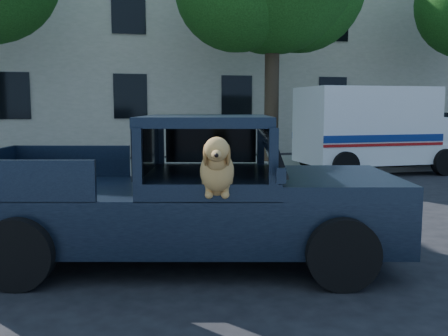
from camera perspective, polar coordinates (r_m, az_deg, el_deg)
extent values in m
plane|color=black|center=(5.31, -10.83, -13.36)|extent=(120.00, 120.00, 0.00)
cube|color=gray|center=(14.29, -13.27, -0.22)|extent=(60.00, 4.00, 0.15)
cylinder|color=#332619|center=(15.51, 5.47, 8.37)|extent=(0.44, 0.44, 4.40)
cube|color=beige|center=(21.89, -5.96, 14.02)|extent=(26.00, 6.00, 9.00)
cube|color=black|center=(5.96, -4.24, -5.10)|extent=(5.16, 3.03, 0.62)
cube|color=black|center=(6.01, 12.34, -1.45)|extent=(1.82, 2.16, 0.15)
cube|color=black|center=(5.82, -2.04, 5.44)|extent=(1.85, 2.10, 0.11)
cube|color=black|center=(5.86, 5.38, 2.23)|extent=(0.63, 1.61, 0.53)
cube|color=black|center=(5.50, -0.21, -4.24)|extent=(0.63, 0.63, 0.35)
cube|color=black|center=(4.72, 6.54, -0.89)|extent=(0.10, 0.07, 0.15)
cube|color=silver|center=(14.51, 17.13, 1.70)|extent=(4.33, 2.01, 0.51)
cube|color=silver|center=(14.24, 15.88, 5.78)|extent=(3.51, 2.00, 1.54)
cube|color=silver|center=(15.44, 22.52, 4.07)|extent=(0.95, 1.91, 0.72)
cube|color=navy|center=(13.43, 17.97, 3.24)|extent=(3.48, 0.07, 0.18)
cube|color=#9E0F0F|center=(13.44, 17.94, 2.54)|extent=(3.48, 0.07, 0.07)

